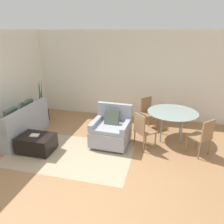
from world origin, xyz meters
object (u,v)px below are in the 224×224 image
potted_plant (43,112)px  dining_chair_far_left (148,110)px  ottoman (37,143)px  book_stack (35,135)px  tv_remote_primary (41,134)px  dining_chair_near_left (143,129)px  dining_table (172,114)px  couch (19,126)px  armchair (111,130)px  dining_chair_near_right (203,135)px

potted_plant → dining_chair_far_left: bearing=5.4°
ottoman → book_stack: (-0.03, 0.00, 0.20)m
tv_remote_primary → potted_plant: bearing=119.5°
ottoman → book_stack: 0.20m
tv_remote_primary → dining_chair_near_left: (2.35, 0.66, 0.10)m
dining_table → dining_chair_far_left: size_ratio=1.42×
ottoman → couch: bearing=147.6°
armchair → ottoman: bearing=-153.6°
armchair → potted_plant: potted_plant is taller
dining_chair_near_left → couch: bearing=-175.9°
armchair → dining_chair_near_right: (2.15, -0.03, 0.15)m
dining_chair_near_left → dining_chair_far_left: size_ratio=1.00×
dining_table → dining_chair_near_left: (-0.68, -0.68, -0.18)m
dining_table → dining_chair_near_right: size_ratio=1.42×
book_stack → dining_chair_near_left: dining_chair_near_left is taller
dining_table → dining_chair_far_left: (-0.68, 0.68, -0.18)m
book_stack → potted_plant: bearing=115.8°
dining_chair_near_right → book_stack: bearing=-168.5°
couch → dining_chair_near_left: couch is taller
armchair → dining_chair_near_right: 2.15m
armchair → dining_table: size_ratio=0.77×
couch → dining_chair_near_left: 3.28m
armchair → dining_chair_near_right: bearing=-0.8°
armchair → potted_plant: (-2.53, 1.01, -0.10)m
ottoman → dining_chair_near_left: 2.55m
couch → dining_chair_far_left: (3.26, 1.59, 0.19)m
dining_chair_near_left → dining_chair_near_right: same height
dining_chair_near_left → dining_chair_near_right: bearing=0.0°
ottoman → tv_remote_primary: (0.06, 0.12, 0.19)m
book_stack → potted_plant: potted_plant is taller
tv_remote_primary → dining_chair_near_left: dining_chair_near_left is taller
couch → dining_chair_near_left: size_ratio=1.95×
book_stack → dining_chair_far_left: (2.44, 2.13, 0.09)m
couch → tv_remote_primary: bearing=-24.9°
book_stack → dining_table: bearing=25.0°
potted_plant → dining_chair_far_left: size_ratio=1.52×
dining_chair_near_left → tv_remote_primary: bearing=-164.4°
book_stack → dining_table: 3.45m
ottoman → dining_table: dining_table is taller
armchair → dining_chair_near_left: (0.79, -0.03, 0.15)m
potted_plant → ottoman: bearing=-63.6°
dining_chair_far_left → tv_remote_primary: bearing=-139.4°
dining_chair_near_right → couch: bearing=-177.1°
book_stack → dining_chair_near_right: (3.80, 0.77, 0.09)m
dining_chair_near_left → dining_chair_near_right: size_ratio=1.00×
ottoman → dining_chair_far_left: dining_chair_far_left is taller
book_stack → dining_table: (3.12, 1.45, 0.27)m
armchair → dining_table: (1.47, 0.65, 0.33)m
ottoman → dining_chair_near_right: size_ratio=0.90×
dining_chair_near_right → dining_chair_far_left: bearing=135.0°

